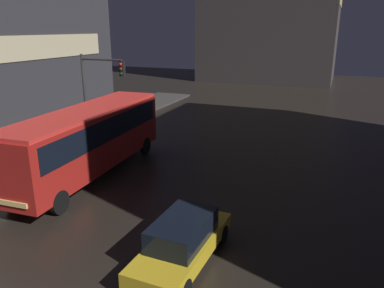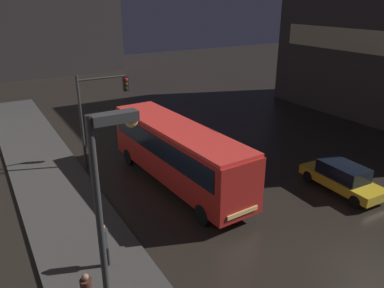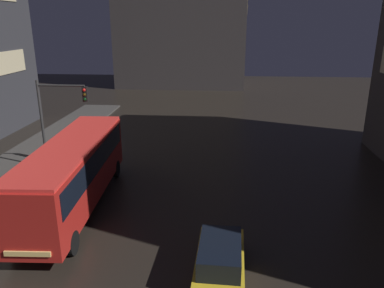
% 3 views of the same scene
% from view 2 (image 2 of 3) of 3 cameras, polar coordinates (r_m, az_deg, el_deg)
% --- Properties ---
extents(ground_plane, '(120.00, 120.00, 0.00)m').
position_cam_2_polar(ground_plane, '(16.53, 26.48, -17.61)').
color(ground_plane, black).
extents(sidewalk_left, '(4.00, 48.00, 0.15)m').
position_cam_2_polar(sidewalk_left, '(19.06, -18.07, -10.44)').
color(sidewalk_left, '#3D3A38').
rests_on(sidewalk_left, ground).
extents(bus_near, '(3.05, 11.00, 3.45)m').
position_cam_2_polar(bus_near, '(20.30, -2.21, -0.79)').
color(bus_near, '#AD1E19').
rests_on(bus_near, ground).
extents(car_taxi, '(1.92, 4.66, 1.53)m').
position_cam_2_polar(car_taxi, '(21.77, 21.90, -4.71)').
color(car_taxi, gold).
rests_on(car_taxi, ground).
extents(pedestrian_near, '(0.53, 0.53, 1.85)m').
position_cam_2_polar(pedestrian_near, '(14.90, -13.29, -14.27)').
color(pedestrian_near, black).
rests_on(pedestrian_near, sidewalk_left).
extents(traffic_light_main, '(3.13, 0.35, 5.70)m').
position_cam_2_polar(traffic_light_main, '(23.07, -14.06, 5.90)').
color(traffic_light_main, '#2D2D2D').
rests_on(traffic_light_main, ground).
extents(street_lamp_sidewalk, '(1.25, 0.36, 7.21)m').
position_cam_2_polar(street_lamp_sidewalk, '(9.70, -12.68, -9.13)').
color(street_lamp_sidewalk, '#2D2D2D').
rests_on(street_lamp_sidewalk, sidewalk_left).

